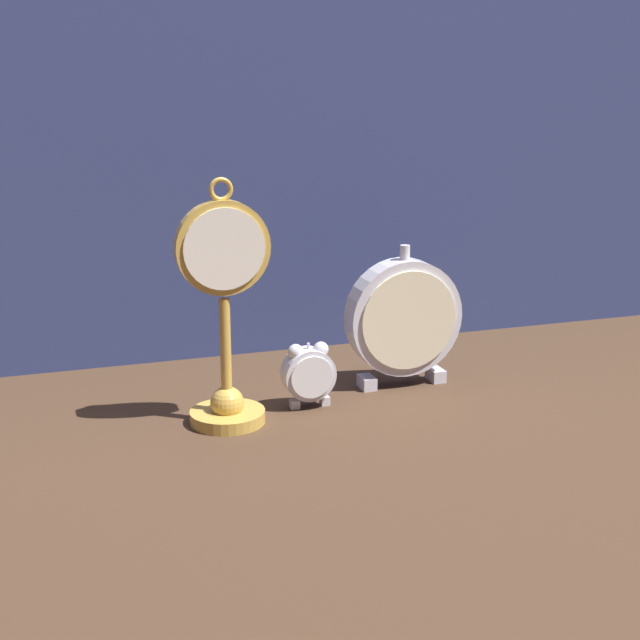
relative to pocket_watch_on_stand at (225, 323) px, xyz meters
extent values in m
plane|color=#422D1E|center=(0.14, -0.04, -0.13)|extent=(4.00, 4.00, 0.00)
cube|color=navy|center=(0.14, 0.29, 0.22)|extent=(1.56, 0.01, 0.71)
cylinder|color=gold|center=(0.00, 0.00, -0.12)|extent=(0.10, 0.10, 0.02)
sphere|color=gold|center=(0.00, 0.00, -0.11)|extent=(0.04, 0.04, 0.04)
cylinder|color=gold|center=(0.00, 0.00, -0.04)|extent=(0.01, 0.01, 0.15)
cylinder|color=gold|center=(0.00, 0.00, 0.10)|extent=(0.12, 0.02, 0.12)
cylinder|color=silver|center=(0.00, -0.01, 0.10)|extent=(0.10, 0.00, 0.10)
torus|color=gold|center=(0.00, 0.00, 0.17)|extent=(0.03, 0.01, 0.03)
cube|color=silver|center=(0.10, 0.02, -0.13)|extent=(0.01, 0.01, 0.01)
cube|color=silver|center=(0.14, 0.02, -0.13)|extent=(0.01, 0.01, 0.01)
cylinder|color=silver|center=(0.12, 0.02, -0.09)|extent=(0.07, 0.03, 0.07)
cylinder|color=silver|center=(0.12, 0.00, -0.09)|extent=(0.06, 0.00, 0.06)
sphere|color=silver|center=(0.10, 0.02, -0.05)|extent=(0.02, 0.02, 0.02)
sphere|color=silver|center=(0.13, 0.02, -0.05)|extent=(0.02, 0.02, 0.02)
cylinder|color=silver|center=(0.12, 0.02, -0.05)|extent=(0.00, 0.00, 0.01)
cube|color=silver|center=(0.22, 0.06, -0.12)|extent=(0.02, 0.03, 0.02)
cube|color=silver|center=(0.33, 0.06, -0.12)|extent=(0.02, 0.03, 0.02)
cylinder|color=silver|center=(0.27, 0.06, -0.03)|extent=(0.17, 0.04, 0.17)
cylinder|color=beige|center=(0.27, 0.04, -0.03)|extent=(0.14, 0.00, 0.14)
cylinder|color=silver|center=(0.27, 0.06, 0.06)|extent=(0.01, 0.01, 0.02)
camera|label=1|loc=(-0.23, -1.06, 0.30)|focal=50.00mm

